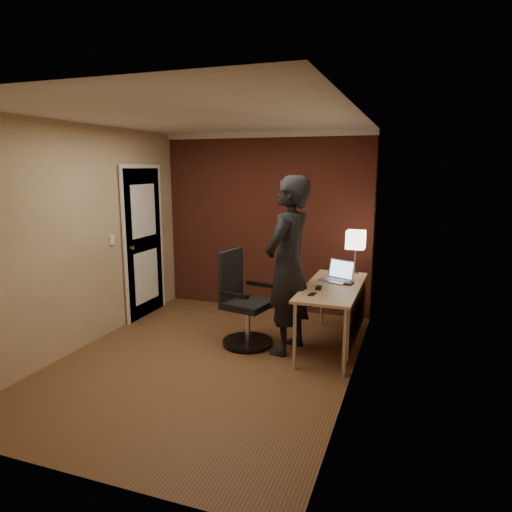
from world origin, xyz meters
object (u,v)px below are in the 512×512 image
laptop (338,275)px  wallet (349,283)px  phone (312,294)px  desk_lamp (356,240)px  person (288,266)px  desk (339,297)px  office_chair (243,305)px  mouse (319,288)px

laptop → wallet: laptop is taller
laptop → phone: bearing=-102.1°
desk_lamp → person: 1.11m
desk → office_chair: office_chair is taller
wallet → office_chair: office_chair is taller
laptop → mouse: laptop is taller
wallet → mouse: bearing=-129.7°
desk_lamp → laptop: desk_lamp is taller
desk → phone: (-0.21, -0.45, 0.13)m
desk_lamp → person: (-0.60, -0.92, -0.18)m
mouse → person: person is taller
mouse → wallet: 0.43m
mouse → person: size_ratio=0.05×
wallet → person: bearing=-149.3°
laptop → person: bearing=-132.8°
desk → office_chair: bearing=-167.4°
desk_lamp → wallet: (0.01, -0.55, -0.41)m
desk_lamp → wallet: desk_lamp is taller
desk_lamp → laptop: (-0.13, -0.41, -0.35)m
office_chair → person: (0.54, -0.01, 0.50)m
laptop → person: person is taller
laptop → wallet: bearing=-44.7°
desk_lamp → office_chair: 1.60m
wallet → office_chair: bearing=-163.1°
desk → phone: 0.51m
phone → wallet: (0.29, 0.56, 0.01)m
desk_lamp → office_chair: bearing=-141.5°
laptop → desk: bearing=-77.0°
desk_lamp → mouse: desk_lamp is taller
laptop → mouse: size_ratio=4.07×
office_chair → person: 0.73m
mouse → phone: size_ratio=0.87×
laptop → mouse: bearing=-105.5°
desk → phone: bearing=-114.8°
phone → mouse: bearing=92.8°
mouse → phone: bearing=-97.5°
wallet → desk: bearing=-127.5°
laptop → phone: 0.72m
desk → wallet: size_ratio=13.64×
desk_lamp → laptop: 0.56m
wallet → person: 0.74m
person → desk_lamp: bearing=159.0°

